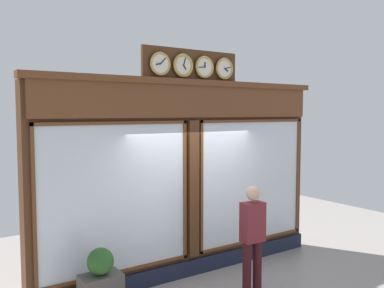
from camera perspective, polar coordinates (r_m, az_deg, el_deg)
shop_facade at (r=7.24m, az=-0.56°, el=-4.50°), size 5.61×0.42×3.89m
pedestrian at (r=6.69m, az=8.33°, el=-12.22°), size 0.38×0.26×1.69m
planter_shrub at (r=6.00m, az=-12.50°, el=-15.50°), size 0.37×0.37×0.37m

